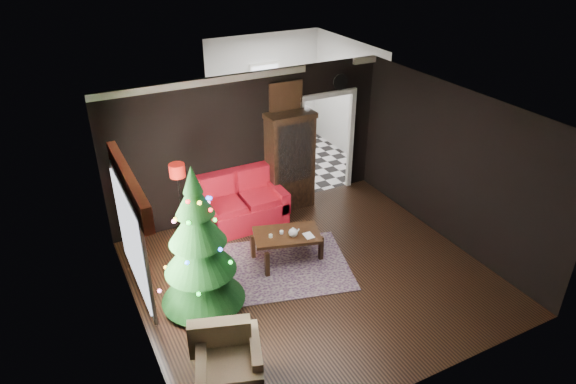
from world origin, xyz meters
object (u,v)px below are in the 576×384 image
loveseat (241,201)px  teapot (293,232)px  floor_lamp (182,209)px  kitchen_table (286,157)px  wall_clock (340,82)px  curio_cabinet (290,163)px  coffee_table (287,246)px  christmas_tree (199,247)px  armchair (229,363)px

loveseat → teapot: size_ratio=9.74×
floor_lamp → kitchen_table: 3.64m
floor_lamp → wall_clock: 3.97m
curio_cabinet → coffee_table: size_ratio=1.72×
curio_cabinet → kitchen_table: curio_cabinet is taller
floor_lamp → christmas_tree: 1.56m
curio_cabinet → kitchen_table: 1.67m
curio_cabinet → floor_lamp: (-2.38, -0.55, -0.12)m
kitchen_table → armchair: bearing=-123.5°
armchair → wall_clock: bearing=63.4°
loveseat → floor_lamp: size_ratio=1.01×
coffee_table → teapot: (0.05, -0.13, 0.33)m
kitchen_table → christmas_tree: bearing=-132.4°
christmas_tree → teapot: bearing=11.0°
floor_lamp → kitchen_table: floor_lamp is taller
wall_clock → floor_lamp: bearing=-168.5°
loveseat → teapot: loveseat is taller
floor_lamp → armchair: size_ratio=2.01×
kitchen_table → coffee_table: bearing=-116.9°
loveseat → floor_lamp: floor_lamp is taller
teapot → wall_clock: wall_clock is taller
floor_lamp → kitchen_table: bearing=33.2°
floor_lamp → armchair: floor_lamp is taller
curio_cabinet → christmas_tree: 3.31m
christmas_tree → wall_clock: bearing=31.1°
armchair → wall_clock: wall_clock is taller
floor_lamp → teapot: (1.52, -1.20, -0.24)m
coffee_table → floor_lamp: bearing=143.8°
loveseat → kitchen_table: (1.80, 1.65, -0.12)m
loveseat → coffee_table: bearing=-80.1°
floor_lamp → armchair: (-0.42, -3.23, -0.37)m
christmas_tree → armchair: bearing=-97.8°
armchair → coffee_table: 2.88m
christmas_tree → kitchen_table: (3.21, 3.52, -0.67)m
coffee_table → teapot: teapot is taller
armchair → christmas_tree: bearing=100.9°
wall_clock → armchair: bearing=-135.2°
christmas_tree → kitchen_table: 4.81m
loveseat → christmas_tree: bearing=-127.1°
teapot → christmas_tree: bearing=-169.0°
curio_cabinet → armchair: curio_cabinet is taller
christmas_tree → wall_clock: wall_clock is taller
curio_cabinet → teapot: curio_cabinet is taller
loveseat → kitchen_table: bearing=42.5°
floor_lamp → christmas_tree: christmas_tree is taller
kitchen_table → loveseat: bearing=-137.5°
teapot → loveseat: bearing=101.0°
loveseat → curio_cabinet: 1.25m
christmas_tree → floor_lamp: bearing=83.0°
wall_clock → loveseat: bearing=-170.3°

